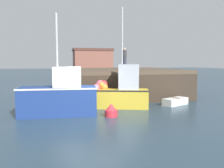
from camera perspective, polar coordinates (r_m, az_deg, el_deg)
ground at (r=11.90m, az=-3.97°, el=-7.94°), size 120.00×160.00×0.10m
pier at (r=18.07m, az=1.98°, el=2.37°), size 9.05×7.75×2.10m
fishing_boat_near_left at (r=12.17m, az=-12.50°, el=-2.93°), size 3.96×1.72×5.04m
fishing_boat_near_right at (r=13.77m, az=2.25°, el=-1.70°), size 3.26×1.95×5.72m
rowboat at (r=15.32m, az=14.92°, el=-4.07°), size 1.90×1.40×0.47m
dockworker at (r=19.97m, az=3.04°, el=6.20°), size 0.34×0.34×1.72m
warehouse at (r=48.10m, az=-4.68°, el=5.37°), size 7.76×4.56×5.21m
mooring_buoy_foreground at (r=11.74m, az=-0.20°, el=-6.43°), size 0.63×0.63×0.64m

